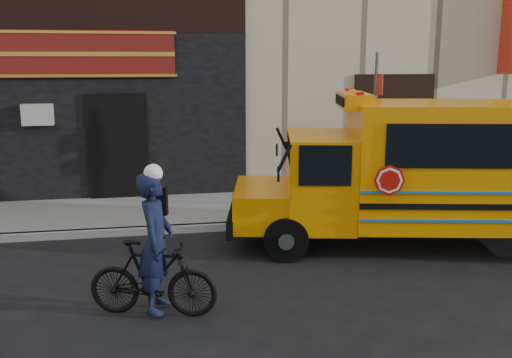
{
  "coord_description": "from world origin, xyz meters",
  "views": [
    {
      "loc": [
        -2.3,
        -8.88,
        3.51
      ],
      "look_at": [
        -0.38,
        1.85,
        1.23
      ],
      "focal_mm": 40.0,
      "sensor_mm": 36.0,
      "label": 1
    }
  ],
  "objects_px": {
    "school_bus": "(436,169)",
    "sign_pole": "(375,129)",
    "bicycle": "(153,278)",
    "cyclist": "(156,246)"
  },
  "relations": [
    {
      "from": "school_bus",
      "to": "sign_pole",
      "type": "relative_size",
      "value": 1.95
    },
    {
      "from": "sign_pole",
      "to": "bicycle",
      "type": "xyz_separation_m",
      "value": [
        -4.95,
        -4.44,
        -1.46
      ]
    },
    {
      "from": "sign_pole",
      "to": "bicycle",
      "type": "bearing_deg",
      "value": -138.11
    },
    {
      "from": "sign_pole",
      "to": "bicycle",
      "type": "relative_size",
      "value": 2.03
    },
    {
      "from": "school_bus",
      "to": "sign_pole",
      "type": "distance_m",
      "value": 2.33
    },
    {
      "from": "bicycle",
      "to": "school_bus",
      "type": "bearing_deg",
      "value": -51.25
    },
    {
      "from": "bicycle",
      "to": "cyclist",
      "type": "bearing_deg",
      "value": -21.76
    },
    {
      "from": "sign_pole",
      "to": "cyclist",
      "type": "bearing_deg",
      "value": -138.26
    },
    {
      "from": "school_bus",
      "to": "sign_pole",
      "type": "bearing_deg",
      "value": 98.54
    },
    {
      "from": "sign_pole",
      "to": "bicycle",
      "type": "distance_m",
      "value": 6.81
    }
  ]
}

